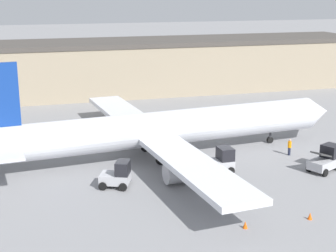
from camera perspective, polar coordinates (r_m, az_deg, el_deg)
name	(u,v)px	position (r m, az deg, el deg)	size (l,w,h in m)	color
ground_plane	(168,156)	(53.05, 0.00, -3.33)	(400.00, 400.00, 0.00)	gray
terminal_building	(106,67)	(84.07, -6.90, 6.46)	(86.92, 12.73, 8.52)	gray
airplane	(159,129)	(51.84, -1.01, -0.37)	(40.76, 37.85, 10.48)	silver
ground_crew_worker	(290,147)	(54.47, 13.32, -2.24)	(0.38, 0.38, 1.72)	#1E2338
baggage_tug	(118,175)	(44.94, -5.61, -5.45)	(3.10, 2.90, 2.35)	#B2B2B7
belt_loader_truck	(327,159)	(50.87, 17.17, -3.52)	(3.88, 3.15, 2.38)	#B2B2B7
pushback_tug	(220,161)	(48.51, 5.75, -3.88)	(2.96, 2.24, 2.32)	#B2B2B7
safety_cone_near	(245,225)	(38.10, 8.56, -10.76)	(0.36, 0.36, 0.55)	#EF590F
safety_cone_far	(310,216)	(40.43, 15.46, -9.59)	(0.36, 0.36, 0.55)	#EF590F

